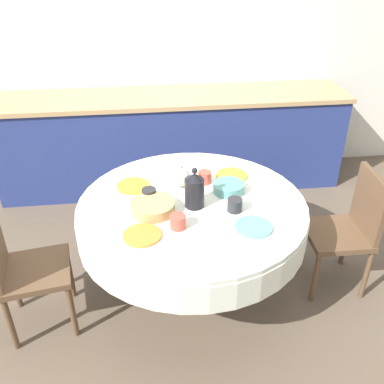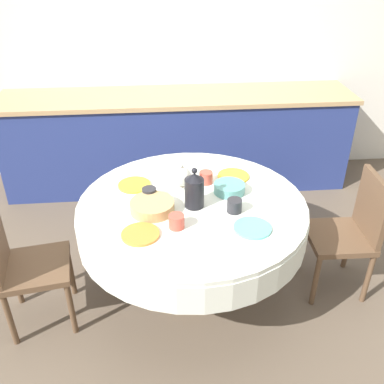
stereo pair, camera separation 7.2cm
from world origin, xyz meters
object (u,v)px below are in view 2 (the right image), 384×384
Objects in this scene: chair_right at (21,261)px; coffee_carafe at (194,190)px; teapot at (182,177)px; chair_left at (351,229)px.

coffee_carafe is at bearing 88.25° from chair_right.
teapot is at bearing 101.34° from chair_right.
chair_left is at bearing -11.72° from teapot.
chair_left is 4.82× the size of teapot.
chair_left is 1.17m from teapot.
teapot is (-1.10, 0.23, 0.32)m from chair_left.
chair_right is 1.11m from teapot.
chair_left is at bearing 0.28° from coffee_carafe.
chair_left is 3.31× the size of coffee_carafe.
teapot reaches higher than chair_left.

